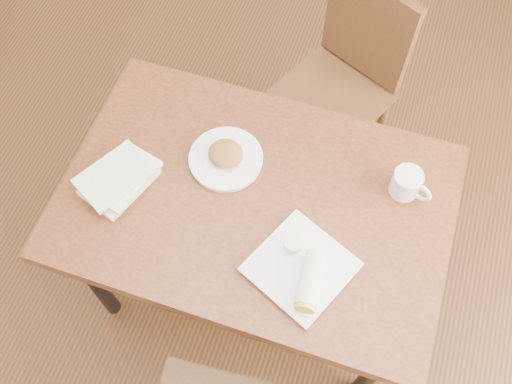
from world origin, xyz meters
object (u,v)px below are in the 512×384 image
(coffee_mug, at_px, (407,183))
(plate_burrito, at_px, (304,271))
(plate_scone, at_px, (226,157))
(book_stack, at_px, (119,179))
(table, at_px, (256,210))
(chair_far, at_px, (345,74))

(coffee_mug, xyz_separation_m, plate_burrito, (-0.24, -0.39, -0.02))
(plate_scone, xyz_separation_m, book_stack, (-0.31, -0.19, 0.01))
(table, relative_size, book_stack, 4.47)
(chair_far, height_order, book_stack, chair_far)
(table, bearing_deg, coffee_mug, 22.11)
(plate_burrito, bearing_deg, plate_scone, 139.66)
(chair_far, xyz_separation_m, coffee_mug, (0.32, -0.60, 0.25))
(table, height_order, book_stack, book_stack)
(table, bearing_deg, chair_far, 80.23)
(coffee_mug, distance_m, book_stack, 0.95)
(plate_burrito, xyz_separation_m, book_stack, (-0.67, 0.12, 0.00))
(table, relative_size, plate_burrito, 3.50)
(coffee_mug, xyz_separation_m, book_stack, (-0.91, -0.27, -0.02))
(chair_far, distance_m, plate_burrito, 1.02)
(coffee_mug, bearing_deg, plate_scone, -172.61)
(chair_far, distance_m, book_stack, 1.07)
(plate_scone, xyz_separation_m, coffee_mug, (0.60, 0.08, 0.03))
(table, xyz_separation_m, book_stack, (-0.45, -0.09, 0.11))
(chair_far, relative_size, book_stack, 3.32)
(chair_far, xyz_separation_m, plate_scone, (-0.28, -0.67, 0.23))
(table, xyz_separation_m, plate_scone, (-0.14, 0.11, 0.10))
(table, bearing_deg, plate_burrito, -42.44)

